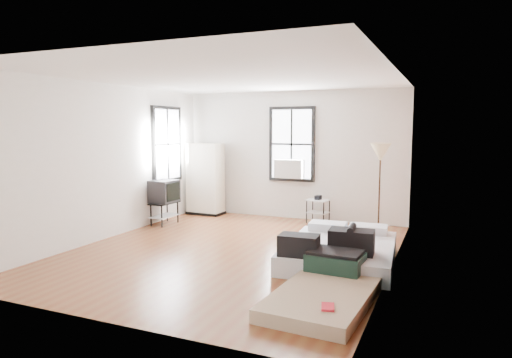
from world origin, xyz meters
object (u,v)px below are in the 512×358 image
at_px(mattress_bare, 328,286).
at_px(side_table, 318,205).
at_px(wardrobe, 205,179).
at_px(mattress_main, 340,250).
at_px(tv_stand, 164,193).
at_px(floor_lamp, 380,157).

bearing_deg(mattress_bare, side_table, 110.71).
xyz_separation_m(mattress_bare, wardrobe, (-3.94, 4.00, 0.69)).
bearing_deg(mattress_bare, wardrobe, 138.11).
xyz_separation_m(wardrobe, side_table, (2.68, 0.07, -0.43)).
bearing_deg(mattress_main, side_table, 107.53).
bearing_deg(side_table, tv_stand, -153.88).
bearing_deg(mattress_bare, tv_stand, 151.00).
relative_size(mattress_bare, wardrobe, 1.21).
height_order(side_table, tv_stand, tv_stand).
height_order(mattress_bare, side_table, side_table).
xyz_separation_m(wardrobe, floor_lamp, (4.05, -0.72, 0.67)).
bearing_deg(wardrobe, mattress_main, -32.39).
xyz_separation_m(mattress_bare, tv_stand, (-4.15, 2.65, 0.54)).
distance_m(mattress_main, wardrobe, 4.59).
bearing_deg(tv_stand, side_table, 28.74).
bearing_deg(wardrobe, tv_stand, -97.00).
relative_size(wardrobe, tv_stand, 1.77).
distance_m(mattress_main, tv_stand, 4.17).
xyz_separation_m(mattress_main, wardrobe, (-3.75, 2.57, 0.63)).
xyz_separation_m(mattress_main, tv_stand, (-3.96, 1.22, 0.48)).
height_order(mattress_main, wardrobe, wardrobe).
distance_m(mattress_bare, floor_lamp, 3.55).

